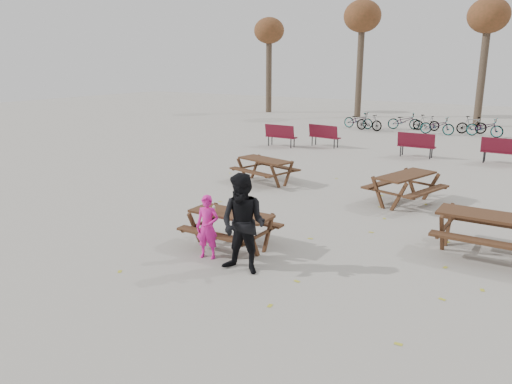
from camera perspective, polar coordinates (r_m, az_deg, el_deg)
The scene contains 14 objects.
ground at distance 10.85m, azimuth -2.84°, elevation -6.26°, with size 80.00×80.00×0.00m, color gray.
main_picnic_table at distance 10.66m, azimuth -2.88°, elevation -3.32°, with size 1.80×1.45×0.78m.
food_tray at distance 10.37m, azimuth -1.76°, elevation -2.63°, with size 0.18×0.11×0.04m, color white.
bread_roll at distance 10.36m, azimuth -1.76°, elevation -2.41°, with size 0.14×0.06×0.05m, color tan.
soda_bottle at distance 10.56m, azimuth -4.84°, elevation -2.04°, with size 0.07×0.07×0.17m.
child at distance 10.10m, azimuth -5.56°, elevation -4.00°, with size 0.48×0.31×1.31m, color #E01C93.
adult at distance 9.30m, azimuth -1.46°, elevation -3.67°, with size 0.93×0.72×1.91m, color black.
picnic_table_east at distance 11.28m, azimuth 25.06°, elevation -4.50°, with size 2.04×1.64×0.88m, color #332112, non-canonical shape.
picnic_table_north at distance 16.29m, azimuth 1.03°, elevation 2.42°, with size 1.84×1.48×0.79m, color #332112, non-canonical shape.
picnic_table_far at distance 14.49m, azimuth 16.66°, elevation 0.31°, with size 1.96×1.58×0.84m, color #332112, non-canonical shape.
park_bench_row at distance 22.18m, azimuth 13.42°, elevation 5.67°, with size 10.74×1.64×1.03m.
bicycle_row at distance 29.49m, azimuth 18.32°, elevation 7.46°, with size 8.71×2.62×0.99m.
tree_row at distance 33.86m, azimuth 25.00°, elevation 17.43°, with size 32.17×3.52×8.26m.
fallen_leaves at distance 12.64m, azimuth 5.56°, elevation -3.20°, with size 11.00×11.00×0.01m, color gold, non-canonical shape.
Camera 1 is at (5.85, -8.26, 3.91)m, focal length 35.00 mm.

